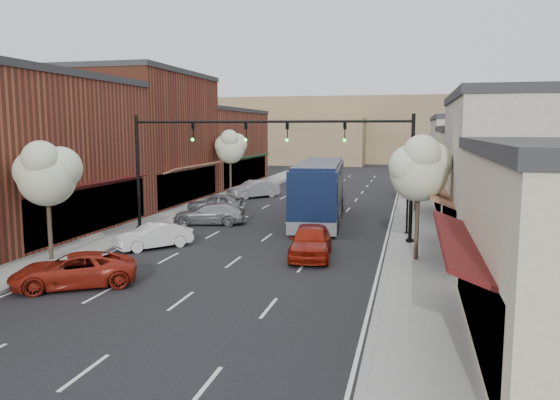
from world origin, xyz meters
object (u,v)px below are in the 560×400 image
Objects in this scene: coach_bus at (320,190)px; parked_car_a at (74,270)px; signal_mast_right at (367,158)px; parked_car_b at (154,236)px; tree_right_near at (420,167)px; signal_mast_left at (174,156)px; parked_car_c at (210,214)px; tree_right_far at (417,159)px; lamp_post_far at (410,165)px; tree_left_near at (47,172)px; lamp_post_near at (408,185)px; red_hatchback at (311,241)px; tree_left_far at (230,146)px; parked_car_e at (254,189)px; parked_car_d at (215,203)px.

coach_bus reaches higher than parked_car_a.
signal_mast_right is at bearing 105.35° from parked_car_a.
tree_right_near is at bearing 40.59° from parked_car_b.
parked_car_c is (0.84, 3.39, -3.93)m from signal_mast_left.
signal_mast_left is 1.51× the size of tree_right_far.
parked_car_a is at bearing -112.02° from lamp_post_far.
tree_left_near is 19.25m from lamp_post_near.
tree_left_near is 1.28× the size of lamp_post_near.
lamp_post_far is 0.93× the size of red_hatchback.
parked_car_e is at bearing -16.85° from tree_left_far.
parked_car_a is at bearing -145.86° from red_hatchback.
coach_bus is 7.56m from parked_car_c.
lamp_post_near is 1.12× the size of parked_car_b.
tree_right_near reaches higher than tree_left_near.
tree_right_near is 0.97× the size of tree_left_far.
signal_mast_left is 1.34× the size of tree_left_far.
coach_bus is 2.78× the size of parked_car_a.
parked_car_c is (0.23, 7.52, 0.03)m from parked_car_b.
parked_car_b is (-12.80, -24.13, -2.35)m from lamp_post_far.
tree_left_near is at bearing -17.44° from parked_car_d.
red_hatchback is at bearing -62.40° from tree_left_far.
tree_right_near is at bearing -52.96° from tree_left_far.
parked_car_a is at bearing -11.58° from parked_car_c.
lamp_post_near is 0.93× the size of parked_car_e.
tree_right_far is at bearing 66.22° from red_hatchback.
tree_right_far is at bearing 19.38° from parked_car_e.
tree_left_near is at bearing -146.67° from lamp_post_near.
tree_right_far is at bearing 50.31° from tree_left_near.
signal_mast_right is at bearing 123.91° from tree_right_near.
parked_car_e is at bearing 90.76° from signal_mast_left.
parked_car_d is 0.86× the size of parked_car_e.
tree_right_far reaches higher than lamp_post_far.
red_hatchback reaches higher than parked_car_e.
parked_car_a is at bearing -43.51° from tree_left_near.
parked_car_a is 7.16m from parked_car_b.
parked_car_b is at bearing -129.71° from tree_right_far.
tree_left_far is (-16.60, 6.00, 0.61)m from tree_right_far.
parked_car_b is at bearing -152.63° from lamp_post_near.
lamp_post_far is at bearing 131.58° from parked_car_c.
red_hatchback is (11.59, -22.18, -3.79)m from tree_left_far.
tree_left_near reaches higher than tree_right_far.
parked_car_d reaches higher than parked_car_a.
lamp_post_far is 27.42m from parked_car_b.
red_hatchback is 1.20× the size of parked_car_b.
red_hatchback is at bearing -88.16° from coach_bus.
lamp_post_near is 1.07× the size of parked_car_d.
parked_car_c is at bearing -45.80° from parked_car_e.
coach_bus is at bearing -139.61° from tree_right_far.
parked_car_e is at bearing 173.15° from parked_car_c.
coach_bus is (-6.38, 10.57, -2.38)m from tree_right_near.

